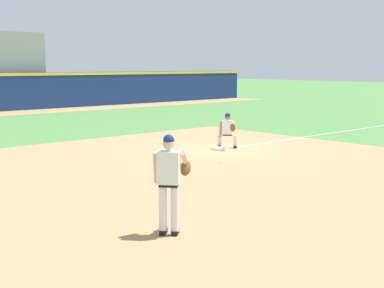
{
  "coord_description": "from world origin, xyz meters",
  "views": [
    {
      "loc": [
        -13.72,
        -13.83,
        3.08
      ],
      "look_at": [
        -5.4,
        -4.55,
        1.25
      ],
      "focal_mm": 50.0,
      "sensor_mm": 36.0,
      "label": 1
    }
  ],
  "objects_px": {
    "baseball": "(220,162)",
    "first_baseman": "(228,129)",
    "pitcher": "(170,178)",
    "first_base_bag": "(219,149)"
  },
  "relations": [
    {
      "from": "first_baseman",
      "to": "pitcher",
      "type": "bearing_deg",
      "value": -141.43
    },
    {
      "from": "baseball",
      "to": "first_baseman",
      "type": "relative_size",
      "value": 0.06
    },
    {
      "from": "pitcher",
      "to": "first_baseman",
      "type": "xyz_separation_m",
      "value": [
        8.24,
        6.57,
        -0.33
      ]
    },
    {
      "from": "first_base_bag",
      "to": "baseball",
      "type": "height_order",
      "value": "first_base_bag"
    },
    {
      "from": "baseball",
      "to": "first_baseman",
      "type": "xyz_separation_m",
      "value": [
        2.43,
        2.01,
        0.69
      ]
    },
    {
      "from": "first_base_bag",
      "to": "first_baseman",
      "type": "bearing_deg",
      "value": 8.79
    },
    {
      "from": "baseball",
      "to": "first_baseman",
      "type": "bearing_deg",
      "value": 39.68
    },
    {
      "from": "first_base_bag",
      "to": "baseball",
      "type": "bearing_deg",
      "value": -134.07
    },
    {
      "from": "baseball",
      "to": "pitcher",
      "type": "xyz_separation_m",
      "value": [
        -5.81,
        -4.56,
        1.02
      ]
    },
    {
      "from": "pitcher",
      "to": "first_base_bag",
      "type": "bearing_deg",
      "value": 40.18
    }
  ]
}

